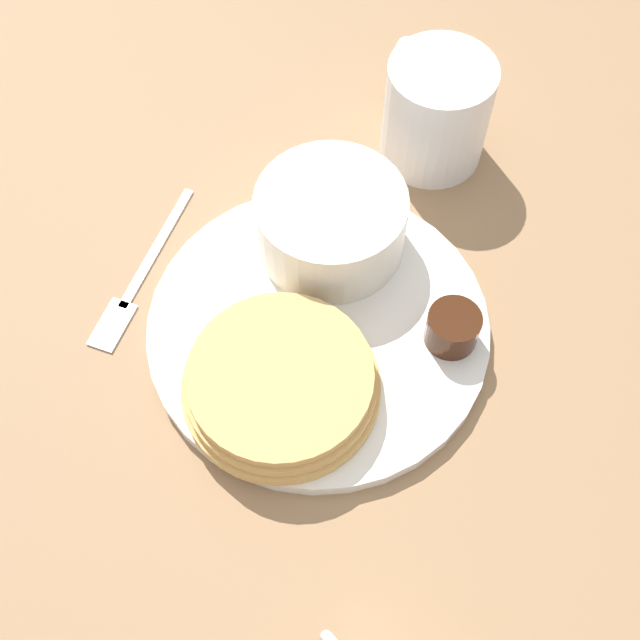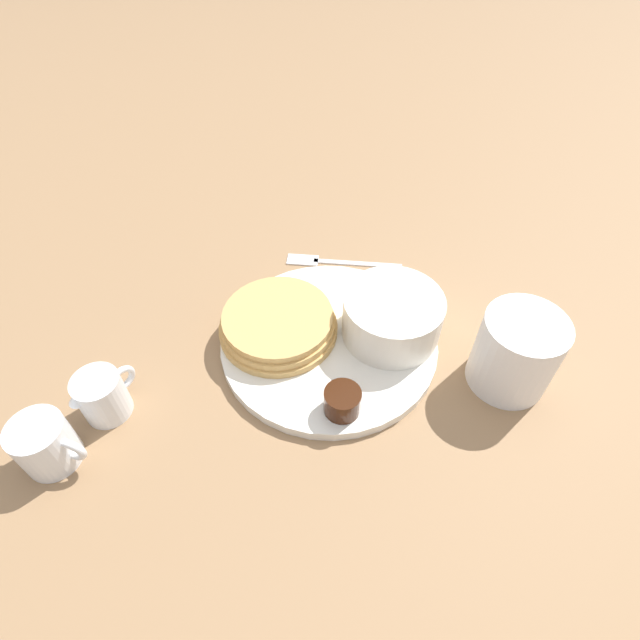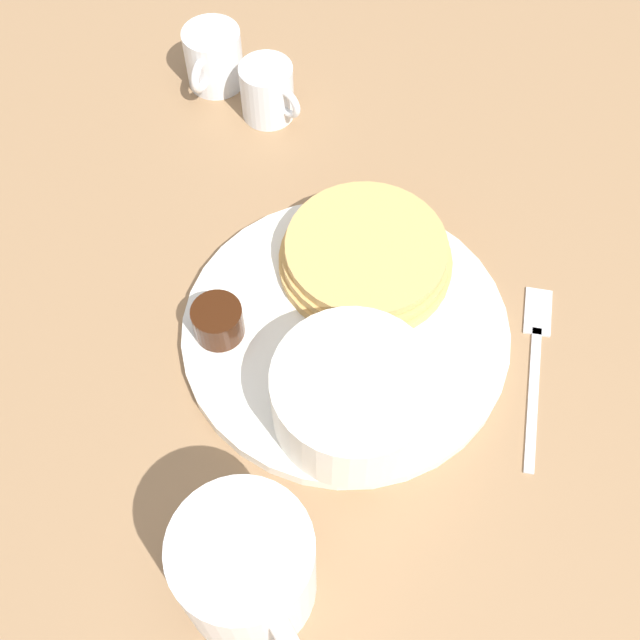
{
  "view_description": "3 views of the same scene",
  "coord_description": "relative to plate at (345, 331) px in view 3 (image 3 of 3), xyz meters",
  "views": [
    {
      "loc": [
        0.26,
        -0.1,
        0.5
      ],
      "look_at": [
        0.01,
        -0.0,
        0.04
      ],
      "focal_mm": 45.0,
      "sensor_mm": 36.0,
      "label": 1
    },
    {
      "loc": [
        0.21,
        0.29,
        0.44
      ],
      "look_at": [
        0.01,
        -0.01,
        0.04
      ],
      "focal_mm": 28.0,
      "sensor_mm": 36.0,
      "label": 2
    },
    {
      "loc": [
        -0.25,
        0.17,
        0.52
      ],
      "look_at": [
        0.0,
        0.02,
        0.03
      ],
      "focal_mm": 45.0,
      "sensor_mm": 36.0,
      "label": 3
    }
  ],
  "objects": [
    {
      "name": "coffee_mug",
      "position": [
        -0.13,
        0.15,
        0.04
      ],
      "size": [
        0.11,
        0.08,
        0.09
      ],
      "color": "white",
      "rests_on": "ground_plane"
    },
    {
      "name": "syrup_cup",
      "position": [
        0.04,
        0.08,
        0.02
      ],
      "size": [
        0.04,
        0.04,
        0.03
      ],
      "color": "#38190A",
      "rests_on": "plate"
    },
    {
      "name": "pancake_stack",
      "position": [
        0.04,
        -0.04,
        0.02
      ],
      "size": [
        0.13,
        0.13,
        0.03
      ],
      "color": "tan",
      "rests_on": "plate"
    },
    {
      "name": "plate",
      "position": [
        0.0,
        0.0,
        0.0
      ],
      "size": [
        0.24,
        0.24,
        0.01
      ],
      "color": "white",
      "rests_on": "ground_plane"
    },
    {
      "name": "bowl",
      "position": [
        -0.06,
        0.03,
        0.03
      ],
      "size": [
        0.11,
        0.11,
        0.05
      ],
      "color": "white",
      "rests_on": "plate"
    },
    {
      "name": "butter_ramekin",
      "position": [
        -0.07,
        0.05,
        0.02
      ],
      "size": [
        0.05,
        0.05,
        0.05
      ],
      "color": "white",
      "rests_on": "plate"
    },
    {
      "name": "fork",
      "position": [
        -0.08,
        -0.11,
        -0.0
      ],
      "size": [
        0.12,
        0.11,
        0.0
      ],
      "color": "silver",
      "rests_on": "ground_plane"
    },
    {
      "name": "creamer_pitcher_near",
      "position": [
        0.23,
        -0.06,
        0.02
      ],
      "size": [
        0.07,
        0.05,
        0.05
      ],
      "color": "white",
      "rests_on": "ground_plane"
    },
    {
      "name": "ground_plane",
      "position": [
        0.0,
        0.0,
        -0.01
      ],
      "size": [
        4.0,
        4.0,
        0.0
      ],
      "primitive_type": "plane",
      "color": "#93704C"
    },
    {
      "name": "creamer_pitcher_far",
      "position": [
        0.29,
        -0.04,
        0.02
      ],
      "size": [
        0.06,
        0.06,
        0.06
      ],
      "color": "white",
      "rests_on": "ground_plane"
    }
  ]
}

